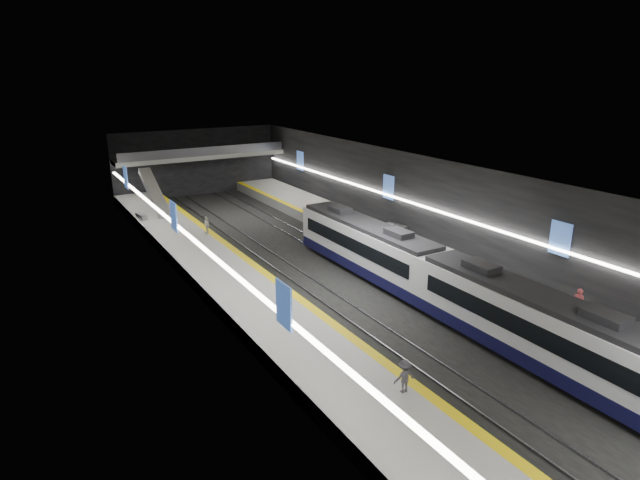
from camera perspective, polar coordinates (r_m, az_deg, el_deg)
ground at (r=37.67m, az=4.31°, el=-5.52°), size 70.00×70.00×0.00m
ceiling at (r=35.27m, az=4.61°, el=6.49°), size 20.00×70.00×0.04m
wall_left at (r=31.89m, az=-10.49°, el=-2.47°), size 0.04×70.00×8.00m
wall_right at (r=42.59m, az=15.58°, el=2.35°), size 0.04×70.00×8.00m
wall_back at (r=67.22m, az=-12.98°, el=8.08°), size 20.00×0.04×8.00m
platform_left at (r=34.09m, az=-6.19°, el=-7.28°), size 5.00×70.00×1.00m
tile_surface_left at (r=33.87m, az=-6.22°, el=-6.50°), size 5.00×70.00×0.02m
tactile_strip_left at (r=34.74m, az=-2.90°, el=-5.75°), size 0.60×70.00×0.02m
platform_right at (r=41.95m, az=12.79°, el=-2.70°), size 5.00×70.00×1.00m
tile_surface_right at (r=41.77m, az=12.84°, el=-2.05°), size 5.00×70.00×0.02m
tactile_strip_right at (r=40.36m, az=10.55°, el=-2.59°), size 0.60×70.00×0.02m
rails at (r=37.65m, az=4.31°, el=-5.44°), size 6.52×70.00×0.12m
train at (r=34.99m, az=12.09°, el=-3.88°), size 2.69×30.04×3.60m
ad_posters at (r=36.91m, az=3.58°, el=1.43°), size 19.94×53.50×2.20m
cove_light_left at (r=32.02m, az=-10.13°, el=-2.75°), size 0.25×68.60×0.12m
cove_light_right at (r=42.50m, az=15.37°, el=2.05°), size 0.25×68.60×0.12m
mezzanine_bridge at (r=65.11m, az=-12.47°, el=8.74°), size 20.00×3.00×1.50m
escalator at (r=56.96m, az=-17.27°, el=4.89°), size 1.20×7.50×3.92m
bench_left_far at (r=54.57m, az=-18.51°, el=2.40°), size 0.74×1.91×0.46m
bench_right_far at (r=48.69m, az=8.17°, el=1.39°), size 1.01×2.12×0.50m
passenger_right_a at (r=34.39m, az=25.83°, el=-6.17°), size 0.65×0.81×1.92m
passenger_left_a at (r=48.02m, az=-12.00°, el=1.58°), size 0.45×0.93×1.54m
passenger_left_b at (r=24.92m, az=8.97°, el=-14.21°), size 1.07×0.69×1.57m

